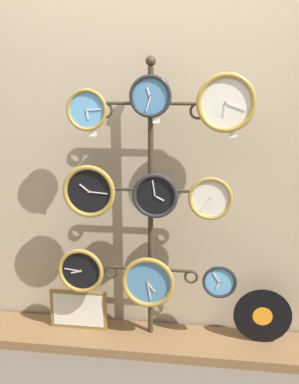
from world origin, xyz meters
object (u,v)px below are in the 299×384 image
at_px(clock_top_right, 226,103).
at_px(clock_middle_right, 210,198).
at_px(clock_top_center, 150,96).
at_px(picture_frame, 79,310).
at_px(clock_bottom_left, 81,271).
at_px(clock_bottom_center, 148,282).
at_px(vinyl_record, 263,316).
at_px(clock_bottom_right, 220,282).
at_px(clock_middle_left, 89,191).
at_px(clock_middle_center, 155,196).
at_px(clock_top_left, 87,110).
at_px(display_stand, 151,265).

distance_m(clock_top_right, clock_middle_right, 0.54).
relative_size(clock_top_center, picture_frame, 0.63).
bearing_deg(clock_bottom_left, clock_middle_right, 1.24).
distance_m(clock_bottom_center, picture_frame, 0.55).
xyz_separation_m(vinyl_record, picture_frame, (-1.18, 0.00, -0.05)).
xyz_separation_m(clock_bottom_right, vinyl_record, (0.27, 0.06, -0.24)).
xyz_separation_m(clock_middle_left, clock_bottom_center, (0.35, 0.01, -0.56)).
bearing_deg(clock_bottom_center, clock_bottom_right, 3.15).
relative_size(clock_top_center, clock_middle_center, 0.89).
height_order(clock_top_center, clock_middle_center, clock_top_center).
bearing_deg(vinyl_record, clock_top_left, -175.33).
distance_m(clock_middle_right, picture_frame, 1.17).
xyz_separation_m(clock_top_right, clock_bottom_center, (-0.43, -0.01, -1.08)).
xyz_separation_m(clock_bottom_left, clock_bottom_center, (0.42, 0.01, -0.05)).
distance_m(clock_bottom_center, clock_bottom_right, 0.44).
bearing_deg(clock_top_right, vinyl_record, 15.13).
height_order(clock_middle_left, picture_frame, clock_middle_left).
xyz_separation_m(clock_top_left, clock_bottom_center, (0.35, -0.00, -1.04)).
height_order(clock_bottom_left, picture_frame, clock_bottom_left).
bearing_deg(clock_top_left, clock_bottom_center, -0.15).
height_order(clock_top_right, clock_middle_left, clock_top_right).
distance_m(clock_top_right, vinyl_record, 1.34).
bearing_deg(clock_middle_right, picture_frame, 174.71).
bearing_deg(clock_bottom_right, clock_bottom_left, -177.91).
relative_size(display_stand, clock_middle_left, 5.64).
height_order(clock_top_left, clock_top_right, clock_top_right).
distance_m(display_stand, clock_bottom_left, 0.44).
bearing_deg(display_stand, vinyl_record, -1.76).
bearing_deg(clock_middle_center, clock_top_left, 179.76).
distance_m(clock_top_left, clock_middle_center, 0.63).
distance_m(clock_top_right, clock_middle_center, 0.66).
bearing_deg(clock_middle_center, vinyl_record, 7.54).
xyz_separation_m(clock_middle_right, clock_bottom_right, (0.07, 0.01, -0.52)).
relative_size(clock_top_left, clock_middle_left, 0.76).
distance_m(clock_top_left, clock_top_center, 0.37).
relative_size(clock_middle_left, clock_bottom_right, 1.53).
distance_m(clock_top_right, clock_middle_left, 0.94).
height_order(clock_top_center, picture_frame, clock_top_center).
relative_size(clock_top_right, clock_bottom_center, 1.00).
xyz_separation_m(clock_bottom_center, vinyl_record, (0.71, 0.09, -0.22)).
relative_size(clock_bottom_center, clock_bottom_right, 1.57).
xyz_separation_m(display_stand, clock_bottom_left, (-0.42, -0.12, -0.02)).
xyz_separation_m(clock_middle_right, clock_bottom_center, (-0.36, -0.01, -0.54)).
relative_size(clock_middle_center, clock_bottom_center, 0.82).
xyz_separation_m(clock_top_left, picture_frame, (-0.13, 0.09, -1.31)).
bearing_deg(clock_middle_left, clock_top_left, 90.35).
height_order(clock_bottom_right, picture_frame, clock_bottom_right).
bearing_deg(clock_middle_left, picture_frame, 141.99).
xyz_separation_m(clock_middle_center, picture_frame, (-0.52, 0.09, -0.82)).
bearing_deg(clock_bottom_center, clock_top_center, 68.80).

